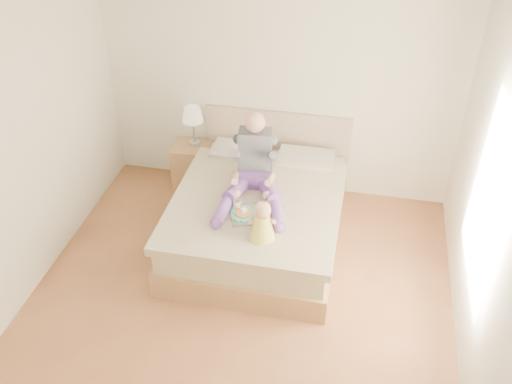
% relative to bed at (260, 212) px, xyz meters
% --- Properties ---
extents(room, '(4.02, 4.22, 2.71)m').
position_rel_bed_xyz_m(room, '(0.08, -1.08, 1.19)').
color(room, brown).
rests_on(room, ground).
extents(bed, '(1.70, 2.18, 1.00)m').
position_rel_bed_xyz_m(bed, '(0.00, 0.00, 0.00)').
color(bed, '#966F46').
rests_on(bed, ground).
extents(nightstand, '(0.47, 0.42, 0.54)m').
position_rel_bed_xyz_m(nightstand, '(-1.00, 0.80, -0.05)').
color(nightstand, '#966F46').
rests_on(nightstand, ground).
extents(lamp, '(0.24, 0.24, 0.49)m').
position_rel_bed_xyz_m(lamp, '(-0.97, 0.83, 0.60)').
color(lamp, '#B4B7BB').
rests_on(lamp, nightstand).
extents(adult, '(0.70, 1.04, 0.83)m').
position_rel_bed_xyz_m(adult, '(-0.07, -0.01, 0.54)').
color(adult, '#663C96').
rests_on(adult, bed).
extents(tray, '(0.51, 0.46, 0.12)m').
position_rel_bed_xyz_m(tray, '(0.00, -0.42, 0.32)').
color(tray, '#B4B7BB').
rests_on(tray, bed).
extents(baby, '(0.26, 0.36, 0.40)m').
position_rel_bed_xyz_m(baby, '(0.17, -0.73, 0.46)').
color(baby, '#FFEC50').
rests_on(baby, bed).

